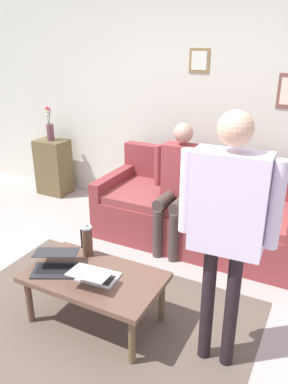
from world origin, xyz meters
name	(u,v)px	position (x,y,z in m)	size (l,w,h in m)	color
ground_plane	(105,316)	(0.00, 0.00, 0.00)	(7.68, 7.68, 0.00)	#AD9D98
area_rug	(89,328)	(0.03, 0.17, 0.00)	(2.35, 1.86, 0.01)	brown
back_wall	(206,102)	(0.00, -2.20, 1.35)	(7.04, 0.11, 2.70)	silver
couch	(198,214)	(-0.22, -1.50, 0.30)	(2.09, 0.90, 0.88)	brown
coffee_table	(94,280)	(0.03, 0.07, 0.37)	(1.01, 0.59, 0.42)	brown
laptop_left	(55,264)	(0.33, 0.14, 0.46)	(0.42, 0.41, 0.13)	#28282D
laptop_center	(95,276)	(-0.02, 0.13, 0.46)	(0.31, 0.34, 0.12)	silver
french_press	(87,241)	(0.23, -0.14, 0.55)	(0.10, 0.08, 0.28)	#4C3323
side_shelf	(54,167)	(2.01, -1.86, 0.38)	(0.42, 0.32, 0.75)	brown
flower_vase	(50,128)	(2.02, -1.86, 0.92)	(0.10, 0.10, 0.45)	brown
person_standing	(228,215)	(-0.89, 0.02, 1.08)	(0.59, 0.21, 1.68)	black
person_seated	(178,180)	(-0.07, -1.27, 0.73)	(0.55, 0.51, 1.28)	#453934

